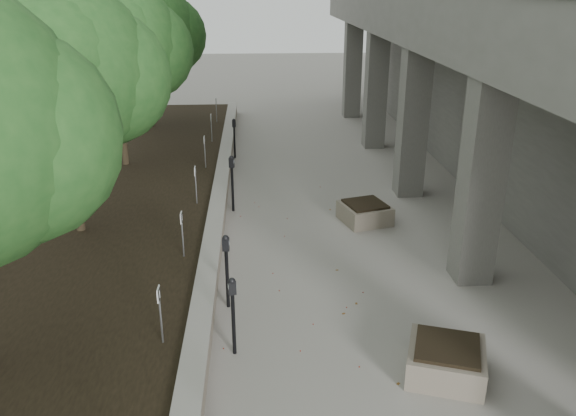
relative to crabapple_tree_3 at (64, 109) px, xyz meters
name	(u,v)px	position (x,y,z in m)	size (l,w,h in m)	color
retaining_wall	(217,216)	(2.97, 1.00, -2.87)	(0.39, 26.00, 0.50)	gray
planting_bed	(64,221)	(-0.70, 1.00, -2.92)	(7.00, 26.00, 0.40)	black
crabapple_tree_3	(64,109)	(0.00, 0.00, 0.00)	(4.60, 4.00, 5.44)	#225420
crabapple_tree_4	(116,73)	(0.00, 5.00, 0.00)	(4.60, 4.00, 5.44)	#225420
crabapple_tree_5	(146,53)	(0.00, 10.00, 0.00)	(4.60, 4.00, 5.44)	#225420
parking_sign_3	(161,316)	(2.45, -4.50, -2.24)	(0.04, 0.22, 0.96)	black
parking_sign_4	(182,235)	(2.45, -1.50, -2.24)	(0.04, 0.22, 0.96)	black
parking_sign_5	(196,185)	(2.45, 1.50, -2.24)	(0.04, 0.22, 0.96)	black
parking_sign_6	(205,152)	(2.45, 4.50, -2.24)	(0.04, 0.22, 0.96)	black
parking_sign_7	(211,128)	(2.45, 7.50, -2.24)	(0.04, 0.22, 0.96)	black
parking_sign_8	(216,110)	(2.45, 10.50, -2.24)	(0.04, 0.22, 0.96)	black
parking_meter_2	(227,272)	(3.38, -2.84, -2.40)	(0.14, 0.10, 1.45)	black
parking_meter_3	(233,316)	(3.54, -4.28, -2.43)	(0.14, 0.10, 1.37)	black
parking_meter_4	(232,184)	(3.33, 1.94, -2.37)	(0.15, 0.11, 1.50)	black
parking_meter_5	(234,138)	(3.25, 6.81, -2.45)	(0.13, 0.10, 1.35)	black
planter_front	(446,360)	(6.75, -5.01, -2.86)	(1.12, 1.12, 0.52)	gray
planter_back	(365,212)	(6.62, 1.02, -2.87)	(1.08, 1.08, 0.50)	gray
berry_scatter	(300,308)	(4.70, -3.00, -3.11)	(3.30, 14.10, 0.02)	#991E0B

